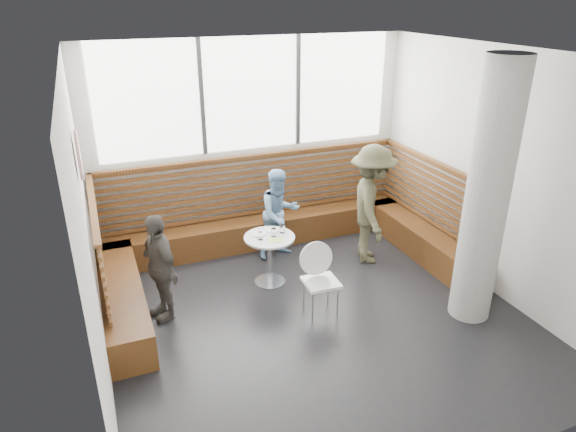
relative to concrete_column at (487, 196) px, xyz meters
name	(u,v)px	position (x,y,z in m)	size (l,w,h in m)	color
room	(320,200)	(-1.85, 0.60, 0.00)	(5.00, 5.00, 3.20)	silver
booth	(269,233)	(-1.85, 2.37, -1.19)	(5.00, 2.50, 1.44)	#4A2B12
concrete_column	(487,196)	(0.00, 0.00, 0.00)	(0.50, 0.50, 3.20)	gray
wall_art	(79,155)	(-4.31, 1.00, 0.70)	(0.50, 0.50, 0.03)	white
cafe_table	(270,250)	(-2.11, 1.64, -1.09)	(0.70, 0.70, 0.72)	silver
cafe_chair	(319,274)	(-1.77, 0.77, -1.06)	(0.44, 0.43, 0.92)	white
adult_man	(372,205)	(-0.47, 1.74, -0.70)	(1.16, 0.67, 1.80)	#47462F
child_back	(279,214)	(-1.68, 2.37, -0.90)	(0.68, 0.53, 1.39)	#749FC9
child_left	(159,267)	(-3.63, 1.39, -0.91)	(0.81, 0.34, 1.39)	#4B4944
plate_near	(258,234)	(-2.22, 1.77, -0.87)	(0.22, 0.22, 0.02)	white
plate_far	(272,230)	(-2.01, 1.81, -0.88)	(0.19, 0.19, 0.01)	white
glass_left	(260,236)	(-2.25, 1.61, -0.83)	(0.07, 0.07, 0.11)	white
glass_mid	(274,232)	(-2.05, 1.64, -0.83)	(0.07, 0.07, 0.11)	white
glass_right	(282,229)	(-1.90, 1.70, -0.83)	(0.07, 0.07, 0.11)	white
menu_card	(276,240)	(-2.06, 1.51, -0.88)	(0.20, 0.14, 0.00)	#A5C64C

